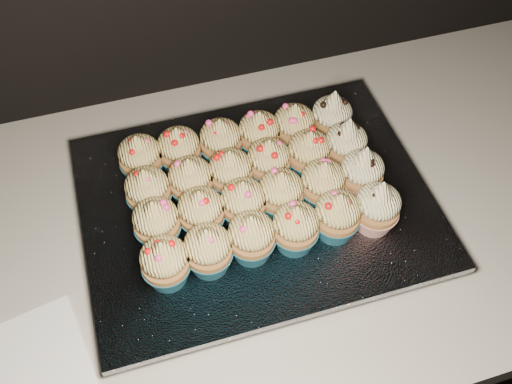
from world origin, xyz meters
TOP-DOWN VIEW (x-y plane):
  - cabinet at (0.00, 1.70)m, footprint 2.40×0.60m
  - worktop at (0.00, 1.70)m, footprint 2.44×0.64m
  - napkin at (-0.41, 1.56)m, footprint 0.17×0.17m
  - baking_tray at (-0.08, 1.70)m, footprint 0.46×0.35m
  - foil_lining at (-0.08, 1.70)m, footprint 0.49×0.39m
  - cupcake_0 at (-0.22, 1.61)m, footprint 0.06×0.06m
  - cupcake_1 at (-0.17, 1.61)m, footprint 0.06×0.06m
  - cupcake_2 at (-0.11, 1.62)m, footprint 0.06×0.06m
  - cupcake_3 at (-0.05, 1.61)m, footprint 0.06×0.06m
  - cupcake_4 at (0.01, 1.62)m, footprint 0.06×0.06m
  - cupcake_5 at (0.07, 1.61)m, footprint 0.06×0.06m
  - cupcake_6 at (-0.22, 1.67)m, footprint 0.06×0.06m
  - cupcake_7 at (-0.16, 1.67)m, footprint 0.06×0.06m
  - cupcake_8 at (-0.10, 1.67)m, footprint 0.06×0.06m
  - cupcake_9 at (-0.05, 1.67)m, footprint 0.06×0.06m
  - cupcake_10 at (0.01, 1.67)m, footprint 0.06×0.06m
  - cupcake_11 at (0.07, 1.67)m, footprint 0.06×0.06m
  - cupcake_12 at (-0.22, 1.73)m, footprint 0.06×0.06m
  - cupcake_13 at (-0.16, 1.73)m, footprint 0.06×0.06m
  - cupcake_14 at (-0.10, 1.73)m, footprint 0.06×0.06m
  - cupcake_15 at (-0.05, 1.73)m, footprint 0.06×0.06m
  - cupcake_16 at (0.01, 1.73)m, footprint 0.06×0.06m
  - cupcake_17 at (0.07, 1.73)m, footprint 0.06×0.06m
  - cupcake_18 at (-0.22, 1.79)m, footprint 0.06×0.06m
  - cupcake_19 at (-0.16, 1.79)m, footprint 0.06×0.06m
  - cupcake_20 at (-0.10, 1.79)m, footprint 0.06×0.06m
  - cupcake_21 at (-0.04, 1.79)m, footprint 0.06×0.06m
  - cupcake_22 at (0.01, 1.79)m, footprint 0.06×0.06m
  - cupcake_23 at (0.07, 1.79)m, footprint 0.06×0.06m

SIDE VIEW (x-z plane):
  - cabinet at x=0.00m, z-range 0.00..0.86m
  - worktop at x=0.00m, z-range 0.86..0.90m
  - napkin at x=-0.41m, z-range 0.90..0.90m
  - baking_tray at x=-0.08m, z-range 0.90..0.92m
  - foil_lining at x=-0.08m, z-range 0.92..0.93m
  - cupcake_0 at x=-0.22m, z-range 0.93..1.01m
  - cupcake_1 at x=-0.17m, z-range 0.93..1.01m
  - cupcake_2 at x=-0.11m, z-range 0.93..1.01m
  - cupcake_3 at x=-0.05m, z-range 0.93..1.01m
  - cupcake_4 at x=0.01m, z-range 0.93..1.01m
  - cupcake_6 at x=-0.22m, z-range 0.93..1.01m
  - cupcake_7 at x=-0.16m, z-range 0.93..1.01m
  - cupcake_8 at x=-0.10m, z-range 0.93..1.01m
  - cupcake_9 at x=-0.05m, z-range 0.93..1.01m
  - cupcake_10 at x=0.01m, z-range 0.93..1.01m
  - cupcake_12 at x=-0.22m, z-range 0.93..1.01m
  - cupcake_13 at x=-0.16m, z-range 0.93..1.01m
  - cupcake_14 at x=-0.10m, z-range 0.93..1.01m
  - cupcake_15 at x=-0.05m, z-range 0.93..1.01m
  - cupcake_16 at x=0.01m, z-range 0.93..1.01m
  - cupcake_18 at x=-0.22m, z-range 0.93..1.01m
  - cupcake_19 at x=-0.16m, z-range 0.93..1.01m
  - cupcake_20 at x=-0.10m, z-range 0.93..1.01m
  - cupcake_21 at x=-0.04m, z-range 0.93..1.01m
  - cupcake_22 at x=0.01m, z-range 0.93..1.01m
  - cupcake_5 at x=0.07m, z-range 0.93..1.02m
  - cupcake_11 at x=0.07m, z-range 0.93..1.02m
  - cupcake_17 at x=0.07m, z-range 0.93..1.02m
  - cupcake_23 at x=0.07m, z-range 0.93..1.02m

